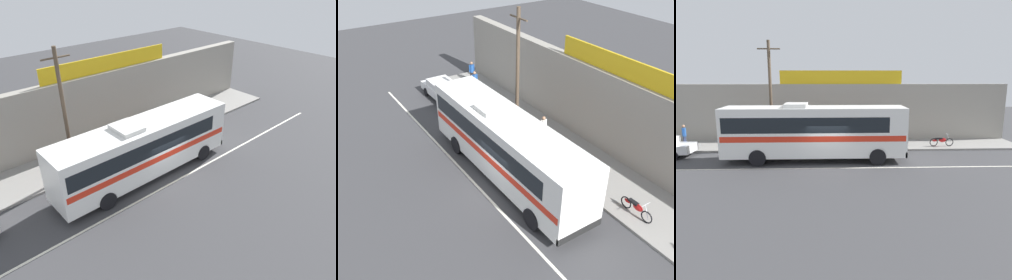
# 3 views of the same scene
# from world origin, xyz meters

# --- Properties ---
(ground_plane) EXTENTS (70.00, 70.00, 0.00)m
(ground_plane) POSITION_xyz_m (0.00, 0.00, 0.00)
(ground_plane) COLOR #3A3A3D
(sidewalk_slab) EXTENTS (30.00, 3.60, 0.14)m
(sidewalk_slab) POSITION_xyz_m (0.00, 5.20, 0.07)
(sidewalk_slab) COLOR gray
(sidewalk_slab) RESTS_ON ground_plane
(storefront_facade) EXTENTS (30.00, 0.70, 4.80)m
(storefront_facade) POSITION_xyz_m (0.00, 7.35, 2.40)
(storefront_facade) COLOR gray
(storefront_facade) RESTS_ON ground_plane
(storefront_billboard) EXTENTS (10.08, 0.12, 1.10)m
(storefront_billboard) POSITION_xyz_m (1.06, 7.35, 5.35)
(storefront_billboard) COLOR gold
(storefront_billboard) RESTS_ON storefront_facade
(road_center_stripe) EXTENTS (30.00, 0.14, 0.01)m
(road_center_stripe) POSITION_xyz_m (0.00, -0.80, 0.00)
(road_center_stripe) COLOR silver
(road_center_stripe) RESTS_ON ground_plane
(intercity_bus) EXTENTS (11.66, 2.61, 3.78)m
(intercity_bus) POSITION_xyz_m (-0.92, 0.98, 2.07)
(intercity_bus) COLOR white
(intercity_bus) RESTS_ON ground_plane
(utility_pole) EXTENTS (1.60, 0.22, 7.81)m
(utility_pole) POSITION_xyz_m (-4.13, 3.94, 4.18)
(utility_pole) COLOR brown
(utility_pole) RESTS_ON sidewalk_slab
(motorcycle_red) EXTENTS (1.84, 0.56, 0.94)m
(motorcycle_red) POSITION_xyz_m (5.19, 4.29, 0.57)
(motorcycle_red) COLOR black
(motorcycle_red) RESTS_ON sidewalk_slab
(motorcycle_green) EXTENTS (1.85, 0.56, 0.94)m
(motorcycle_green) POSITION_xyz_m (8.70, 4.26, 0.57)
(motorcycle_green) COLOR black
(motorcycle_green) RESTS_ON sidewalk_slab
(pedestrian_far_left) EXTENTS (0.30, 0.48, 1.67)m
(pedestrian_far_left) POSITION_xyz_m (-2.46, 4.74, 1.11)
(pedestrian_far_left) COLOR brown
(pedestrian_far_left) RESTS_ON sidewalk_slab
(pedestrian_far_right) EXTENTS (0.30, 0.48, 1.72)m
(pedestrian_far_right) POSITION_xyz_m (-10.94, 4.73, 1.14)
(pedestrian_far_right) COLOR navy
(pedestrian_far_right) RESTS_ON sidewalk_slab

